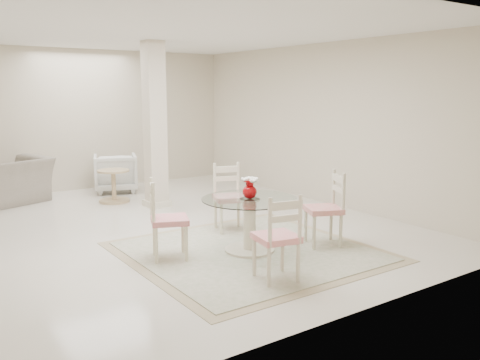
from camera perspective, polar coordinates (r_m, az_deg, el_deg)
ground at (r=7.31m, az=-8.42°, el=-5.26°), size 7.00×7.00×0.00m
room_shell at (r=7.06m, az=-8.81°, el=9.43°), size 6.02×7.02×2.71m
column at (r=8.47m, az=-9.54°, el=6.06°), size 0.30×0.30×2.70m
area_rug at (r=6.16m, az=1.07°, el=-8.01°), size 2.78×2.78×0.02m
dining_table at (r=6.06m, az=1.08°, el=-5.08°), size 1.14×1.14×0.66m
red_vase at (r=5.96m, az=1.13°, el=-0.83°), size 0.20×0.19×0.26m
dining_chair_east at (r=6.36m, az=9.93°, el=-2.56°), size 0.55×0.55×1.03m
dining_chair_north at (r=6.97m, az=-1.28°, el=-1.36°), size 0.52×0.52×1.02m
dining_chair_west at (r=5.82m, az=-8.59°, el=-3.76°), size 0.53×0.53×1.02m
dining_chair_south at (r=5.09m, az=4.43°, el=-5.81°), size 0.47×0.47×1.00m
recliner_taupe at (r=9.54m, az=-24.55°, el=-0.08°), size 1.48×1.39×0.78m
armchair_white at (r=9.99m, az=-13.80°, el=0.79°), size 1.00×1.01×0.73m
side_table at (r=9.07m, az=-13.98°, el=-0.78°), size 0.54×0.54×0.57m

